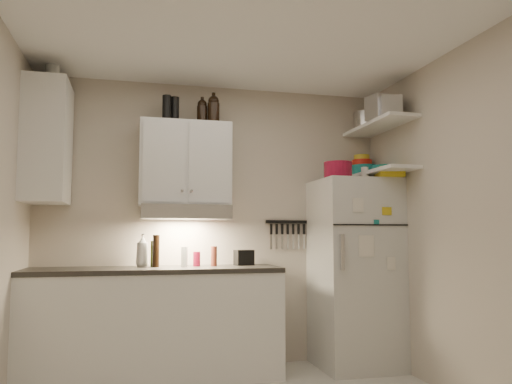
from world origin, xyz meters
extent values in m
cube|color=white|center=(0.00, 0.00, 2.61)|extent=(3.20, 3.00, 0.02)
cube|color=beige|center=(0.00, 1.51, 1.30)|extent=(3.20, 0.02, 2.60)
cube|color=beige|center=(1.61, 0.00, 1.30)|extent=(0.02, 3.00, 2.60)
cube|color=white|center=(-0.55, 1.20, 0.44)|extent=(2.10, 0.60, 0.88)
cube|color=#2E2B27|center=(-0.55, 1.20, 0.90)|extent=(2.10, 0.62, 0.04)
cube|color=white|center=(-0.30, 1.33, 1.83)|extent=(0.80, 0.33, 0.75)
cube|color=white|center=(-1.44, 1.20, 1.95)|extent=(0.33, 0.55, 1.00)
cube|color=silver|center=(-0.30, 1.27, 1.39)|extent=(0.76, 0.46, 0.12)
cube|color=silver|center=(1.25, 1.16, 0.85)|extent=(0.70, 0.68, 1.70)
cube|color=white|center=(1.45, 1.02, 2.20)|extent=(0.30, 0.95, 0.03)
cube|color=white|center=(1.45, 1.02, 1.76)|extent=(0.30, 0.95, 0.03)
cube|color=black|center=(0.70, 1.49, 1.32)|extent=(0.42, 0.02, 0.03)
cylinder|color=maroon|center=(1.04, 1.03, 1.77)|extent=(0.33, 0.33, 0.15)
cube|color=gold|center=(1.48, 0.90, 1.75)|extent=(0.28, 0.32, 0.09)
cylinder|color=silver|center=(1.30, 1.03, 1.75)|extent=(0.07, 0.07, 0.11)
cylinder|color=silver|center=(1.51, 1.37, 2.31)|extent=(0.30, 0.30, 0.20)
cube|color=#AAAAAD|center=(1.40, 0.87, 2.32)|extent=(0.25, 0.23, 0.22)
cube|color=#AAAAAD|center=(1.42, 0.75, 2.30)|extent=(0.23, 0.23, 0.18)
cylinder|color=#157875|center=(1.45, 1.34, 1.82)|extent=(0.25, 0.25, 0.10)
cylinder|color=red|center=(1.45, 1.38, 1.90)|extent=(0.20, 0.20, 0.06)
cylinder|color=gold|center=(1.45, 1.38, 1.96)|extent=(0.15, 0.15, 0.05)
cylinder|color=#157875|center=(1.50, 1.03, 1.80)|extent=(0.29, 0.29, 0.06)
cylinder|color=black|center=(-0.40, 1.31, 2.31)|extent=(0.08, 0.08, 0.22)
cylinder|color=black|center=(-0.47, 1.26, 2.31)|extent=(0.10, 0.10, 0.22)
cylinder|color=silver|center=(-1.42, 1.21, 2.53)|extent=(0.15, 0.15, 0.15)
imported|color=white|center=(-0.66, 1.33, 1.08)|extent=(0.15, 0.15, 0.32)
cylinder|color=maroon|center=(-0.04, 1.25, 1.01)|extent=(0.06, 0.06, 0.17)
cylinder|color=#4B5715|center=(-0.57, 1.28, 1.03)|extent=(0.05, 0.05, 0.22)
cylinder|color=black|center=(-0.54, 1.24, 1.06)|extent=(0.07, 0.07, 0.27)
cylinder|color=silver|center=(-0.30, 1.24, 1.01)|extent=(0.07, 0.07, 0.17)
cylinder|color=maroon|center=(-0.19, 1.27, 0.98)|extent=(0.07, 0.07, 0.13)
cube|color=black|center=(0.24, 1.34, 0.99)|extent=(0.18, 0.14, 0.14)
camera|label=1|loc=(-0.73, -3.12, 1.19)|focal=35.00mm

